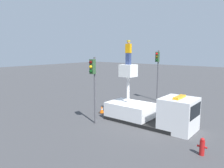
# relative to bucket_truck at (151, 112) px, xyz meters

# --- Properties ---
(ground_plane) EXTENTS (120.00, 120.00, 0.00)m
(ground_plane) POSITION_rel_bucket_truck_xyz_m (-0.69, 0.00, -0.90)
(ground_plane) COLOR #424244
(bucket_truck) EXTENTS (6.48, 2.29, 4.15)m
(bucket_truck) POSITION_rel_bucket_truck_xyz_m (0.00, 0.00, 0.00)
(bucket_truck) COLOR black
(bucket_truck) RESTS_ON ground
(worker) EXTENTS (0.40, 0.26, 1.75)m
(worker) POSITION_rel_bucket_truck_xyz_m (-1.94, 0.00, 4.13)
(worker) COLOR navy
(worker) RESTS_ON bucket_truck
(traffic_light_pole) EXTENTS (0.34, 0.57, 4.73)m
(traffic_light_pole) POSITION_rel_bucket_truck_xyz_m (-3.19, -2.43, 2.46)
(traffic_light_pole) COLOR #515156
(traffic_light_pole) RESTS_ON ground
(traffic_light_across) EXTENTS (0.34, 0.57, 5.18)m
(traffic_light_across) POSITION_rel_bucket_truck_xyz_m (-3.00, 6.80, 2.77)
(traffic_light_across) COLOR #515156
(traffic_light_across) RESTS_ON ground
(fire_hydrant) EXTENTS (0.49, 0.25, 0.91)m
(fire_hydrant) POSITION_rel_bucket_truck_xyz_m (4.25, -2.51, -0.46)
(fire_hydrant) COLOR red
(fire_hydrant) RESTS_ON ground
(traffic_cone_rear) EXTENTS (0.45, 0.45, 0.62)m
(traffic_cone_rear) POSITION_rel_bucket_truck_xyz_m (-4.52, -0.05, -0.61)
(traffic_cone_rear) COLOR black
(traffic_cone_rear) RESTS_ON ground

